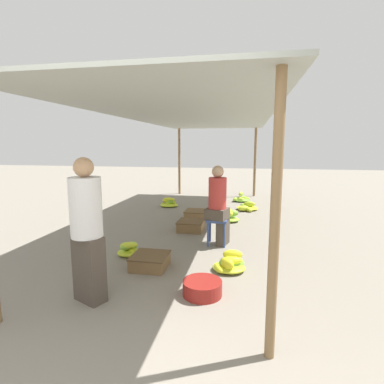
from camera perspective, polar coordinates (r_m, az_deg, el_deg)
name	(u,v)px	position (r m, az deg, el deg)	size (l,w,h in m)	color
ground_plane	(106,361)	(2.80, -16.12, -28.57)	(40.00, 40.00, 0.00)	gray
canopy_post_front_right	(275,222)	(2.34, 15.52, -5.53)	(0.08, 0.08, 2.24)	olive
canopy_post_back_left	(179,162)	(10.35, -2.43, 5.80)	(0.08, 0.08, 2.24)	olive
canopy_post_back_right	(255,162)	(10.08, 11.90, 5.53)	(0.08, 0.08, 2.24)	olive
canopy_tarp	(197,117)	(6.28, 0.89, 14.15)	(2.95, 8.20, 0.04)	#9EA399
vendor_foreground	(87,229)	(3.38, -19.37, -6.59)	(0.44, 0.44, 1.57)	#4C4238
stool	(217,224)	(5.12, 4.80, -6.09)	(0.34, 0.34, 0.46)	#384C84
vendor_seated	(219,204)	(5.05, 5.08, -2.26)	(0.42, 0.42, 1.36)	#4C4238
basin_black	(202,288)	(3.57, 1.98, -17.79)	(0.45, 0.45, 0.17)	maroon
banana_pile_left_0	(130,249)	(4.81, -11.73, -10.63)	(0.37, 0.40, 0.22)	#81B835
banana_pile_left_1	(169,203)	(8.30, -4.39, -2.11)	(0.50, 0.43, 0.26)	yellow
banana_pile_right_0	(229,264)	(4.19, 7.06, -13.54)	(0.48, 0.42, 0.28)	#83B935
banana_pile_right_1	(229,216)	(6.74, 6.98, -4.56)	(0.48, 0.41, 0.31)	#A0C42F
banana_pile_right_2	(247,207)	(7.96, 10.37, -2.92)	(0.56, 0.71, 0.23)	#B7CD2B
banana_pile_right_3	(241,199)	(9.12, 9.32, -1.35)	(0.53, 0.44, 0.30)	#A1C52F
crate_near	(196,214)	(6.99, 0.83, -4.24)	(0.51, 0.51, 0.18)	olive
crate_mid	(150,261)	(4.31, -8.01, -12.90)	(0.49, 0.49, 0.19)	brown
crate_far	(191,226)	(6.00, -0.23, -6.41)	(0.51, 0.51, 0.20)	brown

